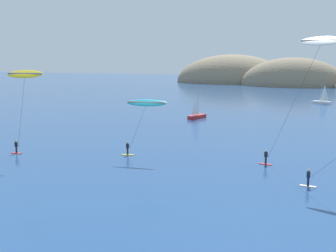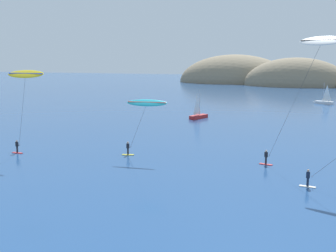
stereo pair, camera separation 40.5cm
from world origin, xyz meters
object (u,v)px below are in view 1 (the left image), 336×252
at_px(kitesurfer_cyan, 145,107).
at_px(kitesurfer_white, 317,51).
at_px(kitesurfer_yellow, 24,80).
at_px(sailboat_near, 198,115).
at_px(sailboat_far, 321,101).

xyz_separation_m(kitesurfer_cyan, kitesurfer_white, (19.58, -0.69, 6.61)).
bearing_deg(kitesurfer_cyan, kitesurfer_white, -2.01).
bearing_deg(kitesurfer_yellow, kitesurfer_white, 6.41).
bearing_deg(kitesurfer_yellow, kitesurfer_cyan, 17.52).
height_order(sailboat_near, sailboat_far, same).
height_order(sailboat_near, kitesurfer_cyan, kitesurfer_cyan).
distance_m(sailboat_near, sailboat_far, 45.25).
height_order(sailboat_far, kitesurfer_white, kitesurfer_white).
height_order(sailboat_near, kitesurfer_white, kitesurfer_white).
bearing_deg(kitesurfer_yellow, sailboat_near, 75.00).
bearing_deg(sailboat_near, kitesurfer_white, -56.96).
distance_m(sailboat_near, kitesurfer_yellow, 41.80).
height_order(sailboat_far, kitesurfer_yellow, kitesurfer_yellow).
xyz_separation_m(kitesurfer_yellow, kitesurfer_white, (33.78, 3.80, 3.31)).
xyz_separation_m(sailboat_far, kitesurfer_cyan, (-19.37, -73.96, 5.50)).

